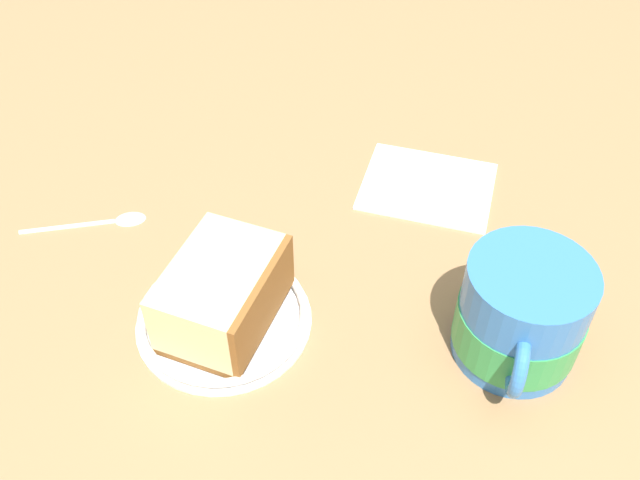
{
  "coord_description": "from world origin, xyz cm",
  "views": [
    {
      "loc": [
        18.4,
        -34.89,
        47.18
      ],
      "look_at": [
        -0.35,
        4.6,
        3.0
      ],
      "focal_mm": 39.3,
      "sensor_mm": 36.0,
      "label": 1
    }
  ],
  "objects_px": {
    "teaspoon": "(110,219)",
    "tea_mug": "(520,316)",
    "cake_slice": "(223,294)",
    "small_plate": "(224,317)",
    "folded_napkin": "(428,185)"
  },
  "relations": [
    {
      "from": "teaspoon",
      "to": "tea_mug",
      "type": "bearing_deg",
      "value": 2.66
    },
    {
      "from": "cake_slice",
      "to": "teaspoon",
      "type": "bearing_deg",
      "value": 160.84
    },
    {
      "from": "small_plate",
      "to": "tea_mug",
      "type": "height_order",
      "value": "tea_mug"
    },
    {
      "from": "tea_mug",
      "to": "teaspoon",
      "type": "height_order",
      "value": "tea_mug"
    },
    {
      "from": "cake_slice",
      "to": "folded_napkin",
      "type": "height_order",
      "value": "cake_slice"
    },
    {
      "from": "small_plate",
      "to": "teaspoon",
      "type": "height_order",
      "value": "small_plate"
    },
    {
      "from": "teaspoon",
      "to": "cake_slice",
      "type": "bearing_deg",
      "value": -19.16
    },
    {
      "from": "cake_slice",
      "to": "tea_mug",
      "type": "distance_m",
      "value": 0.24
    },
    {
      "from": "cake_slice",
      "to": "small_plate",
      "type": "bearing_deg",
      "value": -175.97
    },
    {
      "from": "small_plate",
      "to": "tea_mug",
      "type": "xyz_separation_m",
      "value": [
        0.23,
        0.08,
        0.04
      ]
    },
    {
      "from": "tea_mug",
      "to": "folded_napkin",
      "type": "distance_m",
      "value": 0.21
    },
    {
      "from": "tea_mug",
      "to": "teaspoon",
      "type": "relative_size",
      "value": 1.18
    },
    {
      "from": "cake_slice",
      "to": "folded_napkin",
      "type": "distance_m",
      "value": 0.26
    },
    {
      "from": "small_plate",
      "to": "cake_slice",
      "type": "distance_m",
      "value": 0.03
    },
    {
      "from": "small_plate",
      "to": "cake_slice",
      "type": "xyz_separation_m",
      "value": [
        0.0,
        0.0,
        0.03
      ]
    }
  ]
}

